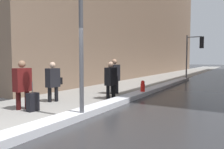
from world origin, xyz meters
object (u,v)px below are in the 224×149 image
Objects in this scene: fire_hydrant at (143,88)px; pedestrian_in_glasses at (114,75)px; pedestrian_trailing at (111,78)px; rolling_suitcase at (33,102)px; traffic_light_near at (196,48)px; pedestrian_nearside at (22,82)px; pedestrian_with_shoulder_bag at (53,80)px.

pedestrian_in_glasses is at bearing -167.26° from fire_hydrant.
fire_hydrant is (0.77, 1.58, -0.53)m from pedestrian_trailing.
rolling_suitcase is (-0.46, -4.41, -0.63)m from pedestrian_in_glasses.
pedestrian_in_glasses reaches higher than fire_hydrant.
traffic_light_near reaches higher than rolling_suitcase.
traffic_light_near is 10.75m from pedestrian_trailing.
pedestrian_nearside is at bearing -115.94° from fire_hydrant.
pedestrian_with_shoulder_bag is 0.99× the size of pedestrian_trailing.
traffic_light_near is 12.68m from pedestrian_with_shoulder_bag.
pedestrian_with_shoulder_bag is (-3.19, -12.14, -1.74)m from traffic_light_near.
pedestrian_with_shoulder_bag is at bearing -107.58° from traffic_light_near.
pedestrian_nearside is 0.97× the size of pedestrian_in_glasses.
pedestrian_nearside is 1.48m from pedestrian_with_shoulder_bag.
pedestrian_nearside is 2.33× the size of fire_hydrant.
pedestrian_in_glasses reaches higher than pedestrian_trailing.
rolling_suitcase is at bearing 25.70° from pedestrian_with_shoulder_bag.
traffic_light_near reaches higher than pedestrian_nearside.
pedestrian_trailing is 1.83m from fire_hydrant.
fire_hydrant is (1.79, 4.72, 0.04)m from rolling_suitcase.
traffic_light_near is 14.06m from rolling_suitcase.
pedestrian_with_shoulder_bag is 3.12m from pedestrian_in_glasses.
pedestrian_in_glasses reaches higher than rolling_suitcase.
fire_hydrant is at bearing 146.48° from pedestrian_with_shoulder_bag.
pedestrian_in_glasses is (-0.57, 1.28, 0.06)m from pedestrian_trailing.
pedestrian_in_glasses is (0.95, 4.41, 0.03)m from pedestrian_nearside.
traffic_light_near is 2.21× the size of pedestrian_nearside.
pedestrian_in_glasses reaches higher than pedestrian_nearside.
pedestrian_with_shoulder_bag is at bearing -16.93° from pedestrian_in_glasses.
pedestrian_nearside is at bearing -22.71° from pedestrian_trailing.
pedestrian_trailing reaches higher than fire_hydrant.
pedestrian_nearside is 1.04× the size of pedestrian_with_shoulder_bag.
pedestrian_trailing is (1.64, 1.65, 0.01)m from pedestrian_with_shoulder_bag.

